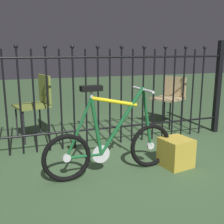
# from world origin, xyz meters

# --- Properties ---
(ground_plane) EXTENTS (20.00, 20.00, 0.00)m
(ground_plane) POSITION_xyz_m (0.00, 0.00, 0.00)
(ground_plane) COLOR #3A5534
(iron_fence) EXTENTS (3.49, 0.07, 1.36)m
(iron_fence) POSITION_xyz_m (-0.06, 0.72, 0.68)
(iron_fence) COLOR black
(iron_fence) RESTS_ON ground
(bicycle) EXTENTS (1.36, 0.40, 0.90)m
(bicycle) POSITION_xyz_m (-0.27, -0.14, 0.31)
(bicycle) COLOR black
(bicycle) RESTS_ON ground
(chair_tan) EXTENTS (0.56, 0.56, 0.79)m
(chair_tan) POSITION_xyz_m (1.27, 1.31, 0.50)
(chair_tan) COLOR black
(chair_tan) RESTS_ON ground
(chair_olive) EXTENTS (0.52, 0.51, 0.88)m
(chair_olive) POSITION_xyz_m (-0.85, 1.29, 0.54)
(chair_olive) COLOR black
(chair_olive) RESTS_ON ground
(display_crate) EXTENTS (0.34, 0.34, 0.30)m
(display_crate) POSITION_xyz_m (0.44, -0.19, 0.15)
(display_crate) COLOR #B29933
(display_crate) RESTS_ON ground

